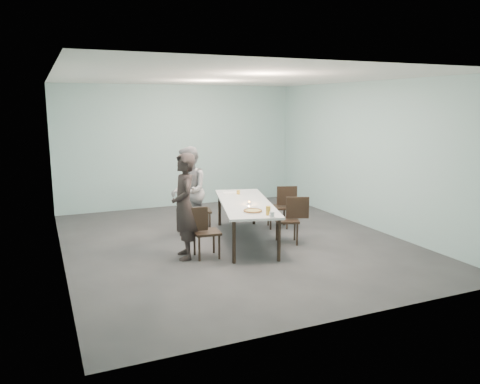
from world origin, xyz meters
name	(u,v)px	position (x,y,z in m)	size (l,w,h in m)	color
ground	(234,242)	(0.00, 0.00, 0.00)	(7.00, 7.00, 0.00)	#333335
room_shell	(233,133)	(0.00, 0.00, 2.03)	(6.02, 7.02, 3.01)	#9BC3C3
table	(245,205)	(0.22, -0.04, 0.69)	(1.56, 2.75, 0.75)	white
chair_near_left	(202,229)	(-0.84, -0.64, 0.50)	(0.63, 0.45, 0.87)	black
chair_far_left	(196,208)	(-0.42, 0.93, 0.50)	(0.64, 0.50, 0.87)	black
chair_near_right	(291,217)	(0.95, -0.50, 0.50)	(0.65, 0.55, 0.87)	black
chair_far_right	(282,204)	(1.32, 0.56, 0.50)	(0.65, 0.53, 0.87)	black
diner_near	(184,206)	(-1.10, -0.53, 0.88)	(0.64, 0.42, 1.76)	black
diner_far	(189,191)	(-0.61, 0.81, 0.87)	(0.85, 0.66, 1.74)	gray
pizza	(253,211)	(0.00, -0.84, 0.77)	(0.34, 0.34, 0.04)	white
side_plate	(252,207)	(0.15, -0.47, 0.76)	(0.18, 0.18, 0.01)	white
beer_glass	(268,211)	(0.14, -1.15, 0.82)	(0.08, 0.08, 0.15)	gold
water_tumbler	(272,214)	(0.13, -1.30, 0.80)	(0.08, 0.08, 0.09)	silver
tealight	(249,203)	(0.21, -0.24, 0.77)	(0.06, 0.06, 0.05)	silver
amber_tumbler	(238,192)	(0.40, 0.71, 0.79)	(0.07, 0.07, 0.08)	gold
menu	(231,193)	(0.31, 0.90, 0.75)	(0.30, 0.22, 0.01)	silver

